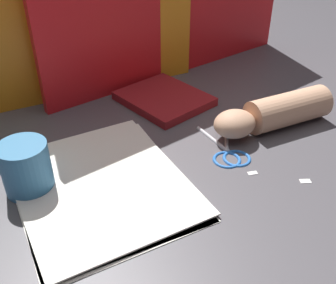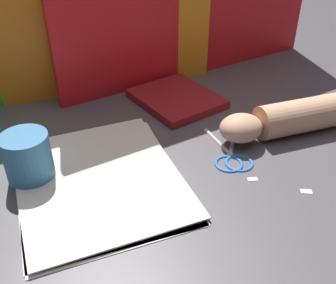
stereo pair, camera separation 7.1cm
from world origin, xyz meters
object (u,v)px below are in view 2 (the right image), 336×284
Objects in this scene: paper_stack at (99,180)px; hand_forearm at (284,119)px; scissors at (232,156)px; mug at (28,158)px; book_closed at (176,99)px.

paper_stack is 0.42m from hand_forearm.
mug is at bearing 167.37° from scissors.
scissors is 0.39m from mug.
hand_forearm is at bearing -55.12° from book_closed.
book_closed is (0.26, 0.23, 0.01)m from paper_stack.
hand_forearm reaches higher than book_closed.
scissors is at bearing -166.55° from hand_forearm.
hand_forearm is at bearing 13.45° from scissors.
scissors is at bearing -12.63° from mug.
paper_stack is at bearing -26.89° from mug.
book_closed is at bearing 41.95° from paper_stack.
scissors is (0.01, -0.26, -0.01)m from book_closed.
hand_forearm is (0.42, 0.01, 0.03)m from paper_stack.
mug reaches higher than book_closed.
mug is at bearing 153.11° from paper_stack.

